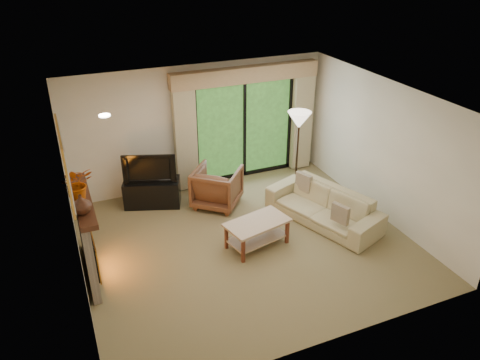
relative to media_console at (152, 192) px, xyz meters
name	(u,v)px	position (x,y,z in m)	size (l,w,h in m)	color
floor	(247,242)	(1.20, -1.95, -0.27)	(5.50, 5.50, 0.00)	olive
ceiling	(248,100)	(1.20, -1.95, 2.33)	(5.50, 5.50, 0.00)	white
wall_back	(199,126)	(1.20, 0.55, 1.03)	(5.00, 5.00, 0.00)	beige
wall_front	(330,264)	(1.20, -4.45, 1.03)	(5.00, 5.00, 0.00)	beige
wall_left	(72,211)	(-1.55, -1.95, 1.03)	(5.00, 5.00, 0.00)	beige
wall_right	(384,151)	(3.95, -1.95, 1.03)	(5.00, 5.00, 0.00)	beige
fireplace	(85,237)	(-1.43, -1.75, 0.41)	(0.24, 1.70, 1.37)	gray
mirror	(65,164)	(-1.51, -1.75, 1.68)	(0.07, 1.45, 1.02)	gold
sliding_door	(244,130)	(2.20, 0.50, 0.83)	(2.26, 0.10, 2.16)	black
curtain_left	(185,136)	(0.85, 0.39, 0.93)	(0.45, 0.18, 2.35)	tan
curtain_right	(302,118)	(3.55, 0.39, 0.93)	(0.45, 0.18, 2.35)	tan
cornice	(246,75)	(2.20, 0.41, 2.05)	(3.20, 0.24, 0.32)	tan
media_console	(152,192)	(0.00, 0.00, 0.00)	(1.09, 0.49, 0.54)	black
tv	(150,167)	(0.00, 0.00, 0.57)	(1.02, 0.13, 0.59)	black
armchair	(217,187)	(1.19, -0.50, 0.13)	(0.85, 0.88, 0.80)	brown
sofa	(323,206)	(2.81, -1.85, 0.05)	(2.21, 0.86, 0.64)	tan
pillow_near	(340,214)	(2.73, -2.49, 0.26)	(0.09, 0.34, 0.34)	brown
pillow_far	(304,182)	(2.73, -1.22, 0.27)	(0.09, 0.36, 0.36)	brown
coffee_table	(257,234)	(1.34, -2.09, -0.03)	(1.08, 0.59, 0.49)	tan
floor_lamp	(297,153)	(2.91, -0.60, 0.61)	(0.47, 0.47, 1.76)	beige
vase	(81,204)	(-1.41, -2.20, 1.24)	(0.27, 0.27, 0.28)	#402013
branches	(77,183)	(-1.41, -1.76, 1.35)	(0.46, 0.39, 0.51)	#B74A0A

